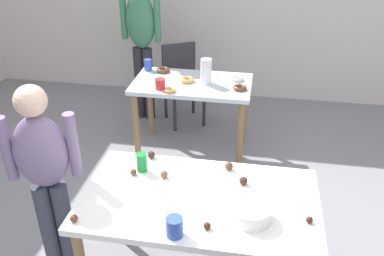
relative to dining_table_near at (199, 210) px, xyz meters
The scene contains 25 objects.
dining_table_near is the anchor object (origin of this frame).
dining_table_far 1.70m from the dining_table_near, 101.29° to the left, with size 1.10×0.63×0.75m.
chair_far_table 2.40m from the dining_table_near, 103.56° to the left, with size 0.55×0.55×0.87m.
person_girl_near 0.97m from the dining_table_near, behind, with size 0.45×0.28×1.36m.
person_adult_far 2.53m from the dining_table_near, 113.30° to the left, with size 0.46×0.24×1.65m.
mixing_bowl 0.36m from the dining_table_near, 23.88° to the right, with size 0.21×0.21×0.08m, color white.
soda_can 0.47m from the dining_table_near, 152.86° to the left, with size 0.07×0.07×0.12m, color #198438.
fork_near 0.28m from the dining_table_near, 101.08° to the left, with size 0.17×0.02×0.01m, color silver.
cup_near_0 0.36m from the dining_table_near, 103.45° to the right, with size 0.09×0.09×0.11m, color #3351B2.
cake_ball_0 0.28m from the dining_table_near, 72.22° to the right, with size 0.04×0.04×0.04m, color #3D2319.
cake_ball_1 0.71m from the dining_table_near, 153.25° to the right, with size 0.04×0.04×0.04m, color brown.
cake_ball_2 0.36m from the dining_table_near, 65.35° to the left, with size 0.05×0.05×0.05m, color brown.
cake_ball_3 0.32m from the dining_table_near, 34.91° to the left, with size 0.05×0.05×0.05m, color #3D2319.
cake_ball_4 0.48m from the dining_table_near, 161.34° to the left, with size 0.04×0.04×0.04m, color brown.
cake_ball_5 0.31m from the dining_table_near, 147.91° to the left, with size 0.05×0.05×0.05m, color brown.
cake_ball_6 0.53m from the dining_table_near, 136.95° to the left, with size 0.05×0.05×0.05m, color #3D2319.
cake_ball_7 0.63m from the dining_table_near, 10.25° to the right, with size 0.04×0.04×0.04m, color #3D2319.
pitcher_far 1.69m from the dining_table_near, 96.94° to the left, with size 0.10×0.10×0.23m, color white.
cup_far_0 2.06m from the dining_table_near, 113.32° to the left, with size 0.08×0.08×0.11m, color #3351B2.
cup_far_1 1.58m from the dining_table_near, 111.87° to the left, with size 0.09×0.09×0.10m, color red.
donut_far_0 1.71m from the dining_table_near, 102.80° to the left, with size 0.13×0.13×0.04m, color gold.
donut_far_1 1.99m from the dining_table_near, 109.37° to the left, with size 0.13×0.13×0.04m, color brown.
donut_far_2 1.58m from the dining_table_near, 85.63° to the left, with size 0.12×0.12×0.04m, color brown.
donut_far_3 1.79m from the dining_table_near, 87.57° to the left, with size 0.12×0.12×0.04m, color white.
donut_far_4 1.50m from the dining_table_near, 109.05° to the left, with size 0.11×0.11×0.03m, color gold.
Camera 1 is at (0.42, -1.81, 2.26)m, focal length 38.66 mm.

